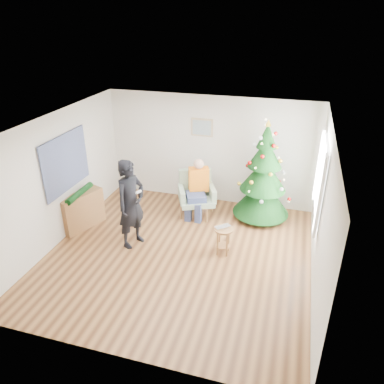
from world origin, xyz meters
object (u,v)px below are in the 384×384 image
(christmas_tree, at_px, (264,176))
(stool, at_px, (223,240))
(console, at_px, (82,211))
(armchair, at_px, (196,199))
(standing_man, at_px, (131,204))

(christmas_tree, bearing_deg, stool, -107.90)
(christmas_tree, distance_m, stool, 1.88)
(christmas_tree, height_order, console, christmas_tree)
(christmas_tree, xyz_separation_m, console, (-3.68, -1.52, -0.63))
(christmas_tree, xyz_separation_m, armchair, (-1.45, -0.26, -0.65))
(standing_man, height_order, console, standing_man)
(stool, bearing_deg, standing_man, -174.54)
(stool, bearing_deg, console, 177.82)
(christmas_tree, height_order, armchair, christmas_tree)
(stool, distance_m, console, 3.15)
(christmas_tree, distance_m, standing_man, 2.97)
(console, bearing_deg, standing_man, 8.03)
(stool, xyz_separation_m, armchair, (-0.92, 1.38, 0.09))
(christmas_tree, relative_size, standing_man, 1.26)
(stool, distance_m, standing_man, 1.93)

